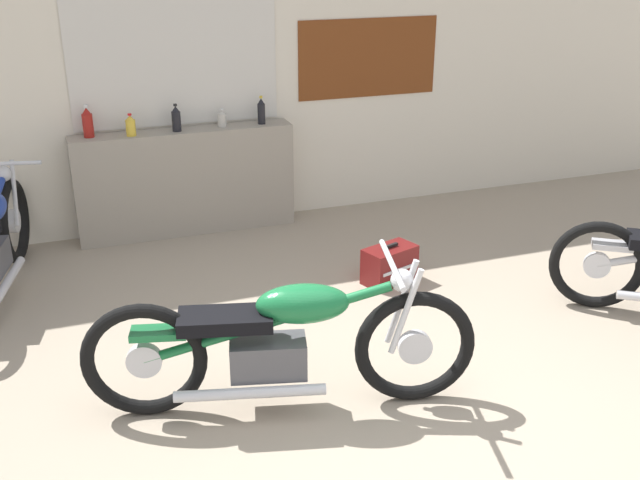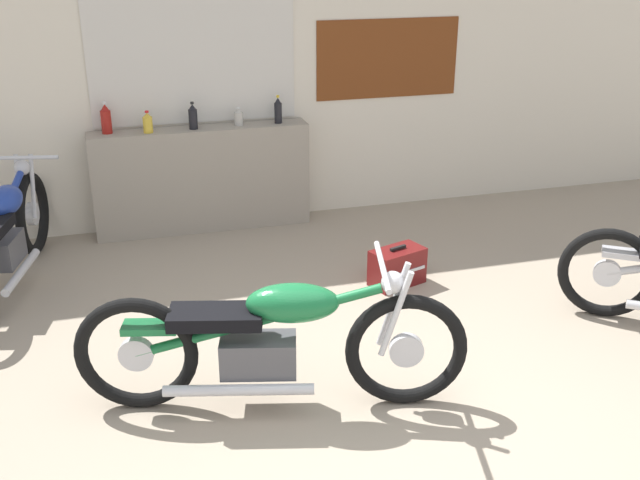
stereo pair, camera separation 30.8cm
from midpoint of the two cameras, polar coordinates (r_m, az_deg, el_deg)
ground_plane at (r=4.08m, az=7.31°, el=-16.52°), size 24.00×24.00×0.00m
wall_back at (r=6.90m, az=-4.59°, el=12.76°), size 10.00×0.07×2.80m
sill_counter at (r=6.88m, az=-7.69°, el=4.61°), size 1.94×0.28×0.95m
bottle_leftmost at (r=6.69m, az=-14.72°, el=8.87°), size 0.09×0.09×0.27m
bottle_left_center at (r=6.64m, az=-11.70°, el=8.71°), size 0.08×0.08×0.19m
bottle_center at (r=6.70m, az=-8.35°, el=9.25°), size 0.08×0.08×0.24m
bottle_right_center at (r=6.79m, az=-4.92°, el=9.29°), size 0.08×0.08×0.16m
bottle_rightmost at (r=6.85m, az=-1.91°, el=9.81°), size 0.07×0.07×0.25m
motorcycle_green at (r=4.24m, az=-1.68°, el=-7.63°), size 2.18×0.78×0.89m
motorcycle_blue at (r=6.09m, az=-21.57°, el=0.34°), size 0.70×2.01×0.90m
hard_case_darkred at (r=5.86m, az=7.41°, el=-2.05°), size 0.47×0.35×0.32m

